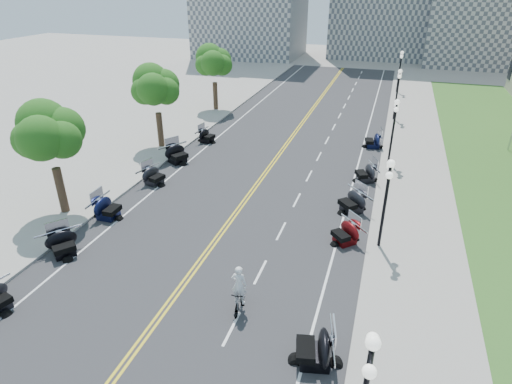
% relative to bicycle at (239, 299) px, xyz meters
% --- Properties ---
extents(ground, '(160.00, 160.00, 0.00)m').
position_rel_bicycle_xyz_m(ground, '(-3.10, 2.75, -0.55)').
color(ground, gray).
extents(road, '(16.00, 90.00, 0.01)m').
position_rel_bicycle_xyz_m(road, '(-3.10, 12.75, -0.54)').
color(road, '#333335').
rests_on(road, ground).
extents(centerline_yellow_a, '(0.12, 90.00, 0.00)m').
position_rel_bicycle_xyz_m(centerline_yellow_a, '(-3.22, 12.75, -0.54)').
color(centerline_yellow_a, yellow).
rests_on(centerline_yellow_a, road).
extents(centerline_yellow_b, '(0.12, 90.00, 0.00)m').
position_rel_bicycle_xyz_m(centerline_yellow_b, '(-2.98, 12.75, -0.54)').
color(centerline_yellow_b, yellow).
rests_on(centerline_yellow_b, road).
extents(edge_line_north, '(0.12, 90.00, 0.00)m').
position_rel_bicycle_xyz_m(edge_line_north, '(3.30, 12.75, -0.54)').
color(edge_line_north, white).
rests_on(edge_line_north, road).
extents(edge_line_south, '(0.12, 90.00, 0.00)m').
position_rel_bicycle_xyz_m(edge_line_south, '(-9.50, 12.75, -0.54)').
color(edge_line_south, white).
rests_on(edge_line_south, road).
extents(lane_dash_5, '(0.12, 2.00, 0.00)m').
position_rel_bicycle_xyz_m(lane_dash_5, '(0.10, -1.25, -0.54)').
color(lane_dash_5, white).
rests_on(lane_dash_5, road).
extents(lane_dash_6, '(0.12, 2.00, 0.00)m').
position_rel_bicycle_xyz_m(lane_dash_6, '(0.10, 2.75, -0.54)').
color(lane_dash_6, white).
rests_on(lane_dash_6, road).
extents(lane_dash_7, '(0.12, 2.00, 0.00)m').
position_rel_bicycle_xyz_m(lane_dash_7, '(0.10, 6.75, -0.54)').
color(lane_dash_7, white).
rests_on(lane_dash_7, road).
extents(lane_dash_8, '(0.12, 2.00, 0.00)m').
position_rel_bicycle_xyz_m(lane_dash_8, '(0.10, 10.75, -0.54)').
color(lane_dash_8, white).
rests_on(lane_dash_8, road).
extents(lane_dash_9, '(0.12, 2.00, 0.00)m').
position_rel_bicycle_xyz_m(lane_dash_9, '(0.10, 14.75, -0.54)').
color(lane_dash_9, white).
rests_on(lane_dash_9, road).
extents(lane_dash_10, '(0.12, 2.00, 0.00)m').
position_rel_bicycle_xyz_m(lane_dash_10, '(0.10, 18.75, -0.54)').
color(lane_dash_10, white).
rests_on(lane_dash_10, road).
extents(lane_dash_11, '(0.12, 2.00, 0.00)m').
position_rel_bicycle_xyz_m(lane_dash_11, '(0.10, 22.75, -0.54)').
color(lane_dash_11, white).
rests_on(lane_dash_11, road).
extents(lane_dash_12, '(0.12, 2.00, 0.00)m').
position_rel_bicycle_xyz_m(lane_dash_12, '(0.10, 26.75, -0.54)').
color(lane_dash_12, white).
rests_on(lane_dash_12, road).
extents(lane_dash_13, '(0.12, 2.00, 0.00)m').
position_rel_bicycle_xyz_m(lane_dash_13, '(0.10, 30.75, -0.54)').
color(lane_dash_13, white).
rests_on(lane_dash_13, road).
extents(lane_dash_14, '(0.12, 2.00, 0.00)m').
position_rel_bicycle_xyz_m(lane_dash_14, '(0.10, 34.75, -0.54)').
color(lane_dash_14, white).
rests_on(lane_dash_14, road).
extents(lane_dash_15, '(0.12, 2.00, 0.00)m').
position_rel_bicycle_xyz_m(lane_dash_15, '(0.10, 38.75, -0.54)').
color(lane_dash_15, white).
rests_on(lane_dash_15, road).
extents(lane_dash_16, '(0.12, 2.00, 0.00)m').
position_rel_bicycle_xyz_m(lane_dash_16, '(0.10, 42.75, -0.54)').
color(lane_dash_16, white).
rests_on(lane_dash_16, road).
extents(lane_dash_17, '(0.12, 2.00, 0.00)m').
position_rel_bicycle_xyz_m(lane_dash_17, '(0.10, 46.75, -0.54)').
color(lane_dash_17, white).
rests_on(lane_dash_17, road).
extents(lane_dash_18, '(0.12, 2.00, 0.00)m').
position_rel_bicycle_xyz_m(lane_dash_18, '(0.10, 50.75, -0.54)').
color(lane_dash_18, white).
rests_on(lane_dash_18, road).
extents(lane_dash_19, '(0.12, 2.00, 0.00)m').
position_rel_bicycle_xyz_m(lane_dash_19, '(0.10, 54.75, -0.54)').
color(lane_dash_19, white).
rests_on(lane_dash_19, road).
extents(sidewalk_north, '(5.00, 90.00, 0.15)m').
position_rel_bicycle_xyz_m(sidewalk_north, '(7.40, 12.75, -0.47)').
color(sidewalk_north, '#9E9991').
rests_on(sidewalk_north, ground).
extents(sidewalk_south, '(5.00, 90.00, 0.15)m').
position_rel_bicycle_xyz_m(sidewalk_south, '(-13.60, 12.75, -0.47)').
color(sidewalk_south, '#9E9991').
rests_on(sidewalk_south, ground).
extents(lawn, '(9.00, 60.00, 0.10)m').
position_rel_bicycle_xyz_m(lawn, '(14.40, 20.75, -0.50)').
color(lawn, '#356023').
rests_on(lawn, ground).
extents(street_lamp_2, '(0.50, 1.20, 4.90)m').
position_rel_bicycle_xyz_m(street_lamp_2, '(5.50, 6.75, 2.05)').
color(street_lamp_2, black).
rests_on(street_lamp_2, sidewalk_north).
extents(street_lamp_3, '(0.50, 1.20, 4.90)m').
position_rel_bicycle_xyz_m(street_lamp_3, '(5.50, 18.75, 2.05)').
color(street_lamp_3, black).
rests_on(street_lamp_3, sidewalk_north).
extents(street_lamp_4, '(0.50, 1.20, 4.90)m').
position_rel_bicycle_xyz_m(street_lamp_4, '(5.50, 30.75, 2.05)').
color(street_lamp_4, black).
rests_on(street_lamp_4, sidewalk_north).
extents(street_lamp_5, '(0.50, 1.20, 4.90)m').
position_rel_bicycle_xyz_m(street_lamp_5, '(5.50, 42.75, 2.05)').
color(street_lamp_5, black).
rests_on(street_lamp_5, sidewalk_north).
extents(tree_2, '(4.80, 4.80, 9.20)m').
position_rel_bicycle_xyz_m(tree_2, '(-13.10, 4.75, 4.20)').
color(tree_2, '#235619').
rests_on(tree_2, sidewalk_south).
extents(tree_3, '(4.80, 4.80, 9.20)m').
position_rel_bicycle_xyz_m(tree_3, '(-13.10, 16.75, 4.20)').
color(tree_3, '#235619').
rests_on(tree_3, sidewalk_south).
extents(tree_4, '(4.80, 4.80, 9.20)m').
position_rel_bicycle_xyz_m(tree_4, '(-13.10, 28.75, 4.20)').
color(tree_4, '#235619').
rests_on(tree_4, sidewalk_south).
extents(motorcycle_n_4, '(2.61, 2.61, 1.53)m').
position_rel_bicycle_xyz_m(motorcycle_n_4, '(3.67, -1.89, 0.22)').
color(motorcycle_n_4, black).
rests_on(motorcycle_n_4, road).
extents(motorcycle_n_6, '(2.71, 2.71, 1.34)m').
position_rel_bicycle_xyz_m(motorcycle_n_6, '(3.70, 6.69, 0.12)').
color(motorcycle_n_6, '#590A0C').
rests_on(motorcycle_n_6, road).
extents(motorcycle_n_7, '(3.01, 3.01, 1.49)m').
position_rel_bicycle_xyz_m(motorcycle_n_7, '(3.65, 10.31, 0.20)').
color(motorcycle_n_7, black).
rests_on(motorcycle_n_7, road).
extents(motorcycle_n_8, '(2.65, 2.65, 1.40)m').
position_rel_bicycle_xyz_m(motorcycle_n_8, '(4.07, 15.09, 0.15)').
color(motorcycle_n_8, black).
rests_on(motorcycle_n_8, road).
extents(motorcycle_n_10, '(2.33, 2.33, 1.39)m').
position_rel_bicycle_xyz_m(motorcycle_n_10, '(4.07, 22.21, 0.15)').
color(motorcycle_n_10, black).
rests_on(motorcycle_n_10, road).
extents(motorcycle_s_5, '(2.84, 2.84, 1.42)m').
position_rel_bicycle_xyz_m(motorcycle_s_5, '(-10.12, 1.05, 0.16)').
color(motorcycle_s_5, black).
rests_on(motorcycle_s_5, road).
extents(motorcycle_s_6, '(2.10, 2.10, 1.45)m').
position_rel_bicycle_xyz_m(motorcycle_s_6, '(-10.22, 5.05, 0.18)').
color(motorcycle_s_6, black).
rests_on(motorcycle_s_6, road).
extents(motorcycle_s_7, '(2.40, 2.40, 1.37)m').
position_rel_bicycle_xyz_m(motorcycle_s_7, '(-9.97, 10.07, 0.14)').
color(motorcycle_s_7, black).
rests_on(motorcycle_s_7, road).
extents(motorcycle_s_8, '(3.03, 3.03, 1.55)m').
position_rel_bicycle_xyz_m(motorcycle_s_8, '(-10.24, 14.12, 0.23)').
color(motorcycle_s_8, black).
rests_on(motorcycle_s_8, road).
extents(motorcycle_s_9, '(2.12, 2.12, 1.30)m').
position_rel_bicycle_xyz_m(motorcycle_s_9, '(-9.91, 19.08, 0.10)').
color(motorcycle_s_9, black).
rests_on(motorcycle_s_9, road).
extents(bicycle, '(0.75, 1.88, 1.10)m').
position_rel_bicycle_xyz_m(bicycle, '(0.00, 0.00, 0.00)').
color(bicycle, '#A51414').
rests_on(bicycle, road).
extents(cyclist_rider, '(0.69, 0.45, 1.90)m').
position_rel_bicycle_xyz_m(cyclist_rider, '(0.00, 0.00, 1.50)').
color(cyclist_rider, white).
rests_on(cyclist_rider, bicycle).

